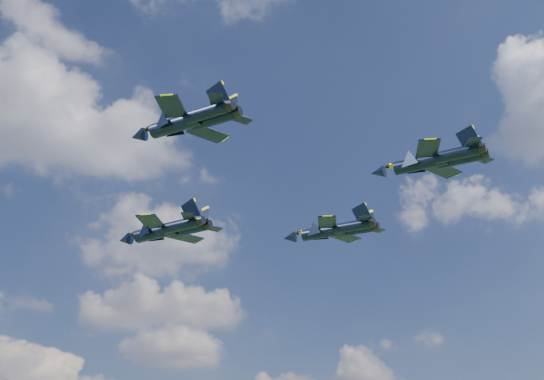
{
  "coord_description": "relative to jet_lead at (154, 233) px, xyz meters",
  "views": [
    {
      "loc": [
        -30.13,
        -71.55,
        29.96
      ],
      "look_at": [
        -6.44,
        2.19,
        64.06
      ],
      "focal_mm": 45.0,
      "sensor_mm": 36.0,
      "label": 1
    }
  ],
  "objects": [
    {
      "name": "jet_lead",
      "position": [
        0.0,
        0.0,
        0.0
      ],
      "size": [
        13.66,
        14.76,
        3.87
      ],
      "rotation": [
        0.0,
        0.0,
        0.72
      ],
      "color": "black"
    },
    {
      "name": "jet_left",
      "position": [
        -2.16,
        -25.72,
        2.84
      ],
      "size": [
        12.31,
        12.85,
        3.42
      ],
      "rotation": [
        0.0,
        0.0,
        0.75
      ],
      "color": "black"
    },
    {
      "name": "jet_right",
      "position": [
        24.35,
        -1.05,
        2.45
      ],
      "size": [
        13.79,
        13.67,
        3.74
      ],
      "rotation": [
        0.0,
        0.0,
        0.79
      ],
      "color": "black"
    },
    {
      "name": "jet_slot",
      "position": [
        26.24,
        -26.52,
        2.19
      ],
      "size": [
        12.51,
        12.83,
        3.45
      ],
      "rotation": [
        0.0,
        0.0,
        0.76
      ],
      "color": "black"
    }
  ]
}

